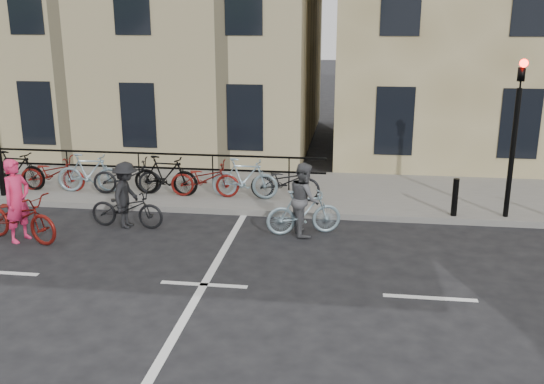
# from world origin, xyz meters

# --- Properties ---
(ground) EXTENTS (120.00, 120.00, 0.00)m
(ground) POSITION_xyz_m (0.00, 0.00, 0.00)
(ground) COLOR black
(ground) RESTS_ON ground
(sidewalk) EXTENTS (46.00, 4.00, 0.15)m
(sidewalk) POSITION_xyz_m (-4.00, 6.00, 0.07)
(sidewalk) COLOR slate
(sidewalk) RESTS_ON ground
(building_west) EXTENTS (20.00, 10.00, 10.00)m
(building_west) POSITION_xyz_m (-9.00, 13.00, 5.15)
(building_west) COLOR tan
(building_west) RESTS_ON sidewalk
(traffic_light) EXTENTS (0.18, 0.30, 3.90)m
(traffic_light) POSITION_xyz_m (6.20, 4.34, 2.45)
(traffic_light) COLOR black
(traffic_light) RESTS_ON sidewalk
(bollard_east) EXTENTS (0.14, 0.14, 0.90)m
(bollard_east) POSITION_xyz_m (5.00, 4.25, 0.60)
(bollard_east) COLOR black
(bollard_east) RESTS_ON sidewalk
(parked_bikes) EXTENTS (10.40, 1.23, 1.05)m
(parked_bikes) POSITION_xyz_m (-3.30, 5.04, 0.64)
(parked_bikes) COLOR black
(parked_bikes) RESTS_ON sidewalk
(cyclist_pink) EXTENTS (2.15, 1.26, 1.81)m
(cyclist_pink) POSITION_xyz_m (-4.47, 1.69, 0.63)
(cyclist_pink) COLOR #66110D
(cyclist_pink) RESTS_ON ground
(cyclist_grey) EXTENTS (1.75, 0.95, 1.63)m
(cyclist_grey) POSITION_xyz_m (1.56, 2.92, 0.66)
(cyclist_grey) COLOR #819DAA
(cyclist_grey) RESTS_ON ground
(cyclist_dark) EXTENTS (1.75, 1.02, 1.54)m
(cyclist_dark) POSITION_xyz_m (-2.50, 2.84, 0.60)
(cyclist_dark) COLOR black
(cyclist_dark) RESTS_ON ground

